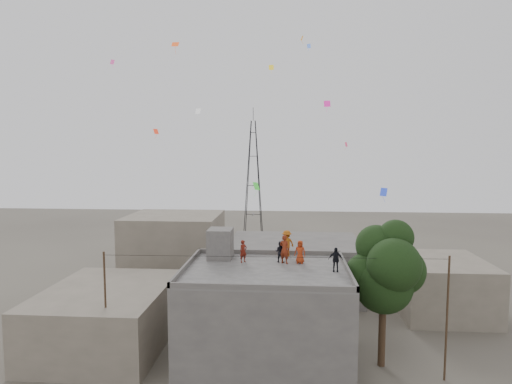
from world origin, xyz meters
TOP-DOWN VIEW (x-y plane):
  - ground at (0.00, 0.00)m, footprint 140.00×140.00m
  - main_building at (0.00, 0.00)m, footprint 10.00×8.00m
  - parapet at (0.00, 0.00)m, footprint 10.00×8.00m
  - stair_head_box at (-3.20, 2.60)m, footprint 1.60×1.80m
  - neighbor_west at (-11.00, 2.00)m, footprint 8.00×10.00m
  - neighbor_north at (2.00, 14.00)m, footprint 12.00×9.00m
  - neighbor_northwest at (-10.00, 16.00)m, footprint 9.00×8.00m
  - neighbor_east at (14.00, 10.00)m, footprint 7.00×8.00m
  - tree at (7.37, 0.60)m, footprint 4.90×4.60m
  - utility_line at (0.50, -1.25)m, footprint 20.12×0.62m
  - transmission_tower at (-4.00, 40.00)m, footprint 2.97×2.97m
  - person_red_adult at (1.13, 1.53)m, footprint 0.81×0.70m
  - person_orange_child at (2.13, 1.65)m, footprint 0.82×0.64m
  - person_dark_child at (0.85, 1.85)m, footprint 0.80×0.71m
  - person_dark_adult at (4.20, -0.13)m, footprint 0.89×0.44m
  - person_orange_adult at (1.27, 3.40)m, footprint 1.34×1.24m
  - person_red_child at (-1.55, 1.63)m, footprint 0.63×0.61m
  - kites at (-0.58, 7.84)m, footprint 20.00×11.94m

SIDE VIEW (x-z plane):
  - ground at x=0.00m, z-range 0.00..0.00m
  - neighbor_west at x=-11.00m, z-range 0.00..4.00m
  - neighbor_east at x=14.00m, z-range 0.00..4.40m
  - neighbor_north at x=2.00m, z-range 0.00..5.00m
  - main_building at x=0.00m, z-range 0.00..6.10m
  - neighbor_northwest at x=-10.00m, z-range 0.00..7.00m
  - utility_line at x=0.50m, z-range 0.13..7.53m
  - tree at x=7.37m, z-range 1.55..10.65m
  - parapet at x=0.00m, z-range 6.10..6.40m
  - person_dark_child at x=0.85m, z-range 6.10..7.47m
  - person_red_child at x=-1.55m, z-range 6.10..7.55m
  - person_dark_adult at x=4.20m, z-range 6.10..7.57m
  - person_orange_child at x=2.13m, z-range 6.10..7.59m
  - person_orange_adult at x=1.27m, z-range 6.10..7.91m
  - person_red_adult at x=1.13m, z-range 6.10..7.96m
  - stair_head_box at x=-3.20m, z-range 6.10..8.10m
  - transmission_tower at x=-4.00m, z-range -0.93..19.07m
  - kites at x=-0.58m, z-range 10.03..22.87m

